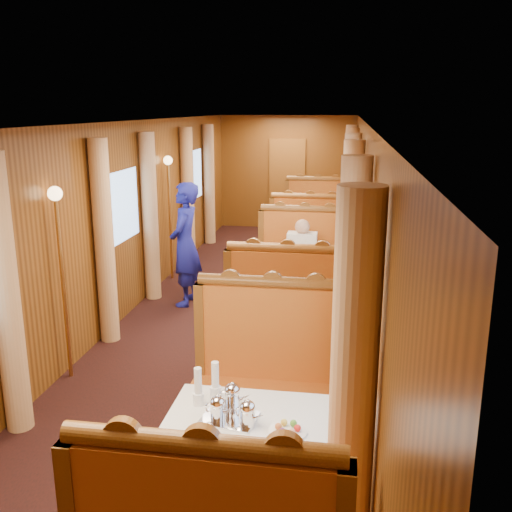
% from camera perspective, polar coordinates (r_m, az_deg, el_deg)
% --- Properties ---
extents(floor, '(3.00, 12.00, 0.01)m').
position_cam_1_polar(floor, '(7.36, -1.88, -6.62)').
color(floor, black).
rests_on(floor, ground).
extents(ceiling, '(3.00, 12.00, 0.01)m').
position_cam_1_polar(ceiling, '(6.86, -2.06, 13.25)').
color(ceiling, silver).
rests_on(ceiling, wall_left).
extents(wall_far, '(3.00, 0.01, 2.50)m').
position_cam_1_polar(wall_far, '(12.87, 3.14, 8.32)').
color(wall_far, brown).
rests_on(wall_far, floor).
extents(wall_left, '(0.01, 12.00, 2.50)m').
position_cam_1_polar(wall_left, '(7.43, -13.42, 3.25)').
color(wall_left, brown).
rests_on(wall_left, floor).
extents(wall_right, '(0.01, 12.00, 2.50)m').
position_cam_1_polar(wall_right, '(6.88, 10.41, 2.52)').
color(wall_right, brown).
rests_on(wall_right, floor).
extents(doorway_far, '(0.80, 0.04, 2.00)m').
position_cam_1_polar(doorway_far, '(12.87, 3.11, 7.20)').
color(doorway_far, brown).
rests_on(doorway_far, floor).
extents(table_near, '(1.05, 0.72, 0.75)m').
position_cam_1_polar(table_near, '(4.00, -0.72, -20.33)').
color(table_near, white).
rests_on(table_near, floor).
extents(banquette_near_aft, '(1.30, 0.55, 1.34)m').
position_cam_1_polar(banquette_near_aft, '(4.83, 1.36, -13.02)').
color(banquette_near_aft, '#A83812').
rests_on(banquette_near_aft, floor).
extents(table_mid, '(1.05, 0.72, 0.75)m').
position_cam_1_polar(table_mid, '(7.13, 4.04, -4.14)').
color(table_mid, white).
rests_on(table_mid, floor).
extents(banquette_mid_fwd, '(1.30, 0.55, 1.34)m').
position_cam_1_polar(banquette_mid_fwd, '(6.16, 3.20, -6.72)').
color(banquette_mid_fwd, '#A83812').
rests_on(banquette_mid_fwd, floor).
extents(banquette_mid_aft, '(1.30, 0.55, 1.34)m').
position_cam_1_polar(banquette_mid_aft, '(8.08, 4.68, -1.52)').
color(banquette_mid_aft, '#A83812').
rests_on(banquette_mid_aft, floor).
extents(table_far, '(1.05, 0.72, 0.75)m').
position_cam_1_polar(table_far, '(10.50, 5.73, 1.97)').
color(table_far, white).
rests_on(table_far, floor).
extents(banquette_far_fwd, '(1.30, 0.55, 1.34)m').
position_cam_1_polar(banquette_far_fwd, '(9.50, 5.37, 0.93)').
color(banquette_far_fwd, '#A83812').
rests_on(banquette_far_fwd, floor).
extents(banquette_far_aft, '(1.30, 0.55, 1.34)m').
position_cam_1_polar(banquette_far_aft, '(11.48, 6.05, 3.30)').
color(banquette_far_aft, '#A83812').
rests_on(banquette_far_aft, floor).
extents(tea_tray, '(0.38, 0.31, 0.01)m').
position_cam_1_polar(tea_tray, '(3.76, -2.71, -15.90)').
color(tea_tray, silver).
rests_on(tea_tray, table_near).
extents(teapot_left, '(0.18, 0.15, 0.13)m').
position_cam_1_polar(teapot_left, '(3.72, -3.84, -15.29)').
color(teapot_left, silver).
rests_on(teapot_left, tea_tray).
extents(teapot_right, '(0.20, 0.18, 0.13)m').
position_cam_1_polar(teapot_right, '(3.65, -0.84, -15.80)').
color(teapot_right, silver).
rests_on(teapot_right, tea_tray).
extents(teapot_back, '(0.18, 0.15, 0.14)m').
position_cam_1_polar(teapot_back, '(3.84, -2.38, -14.14)').
color(teapot_back, silver).
rests_on(teapot_back, tea_tray).
extents(fruit_plate, '(0.23, 0.23, 0.05)m').
position_cam_1_polar(fruit_plate, '(3.62, 3.20, -16.97)').
color(fruit_plate, white).
rests_on(fruit_plate, table_near).
extents(cup_inboard, '(0.08, 0.08, 0.26)m').
position_cam_1_polar(cup_inboard, '(3.89, -5.80, -13.21)').
color(cup_inboard, white).
rests_on(cup_inboard, table_near).
extents(cup_outboard, '(0.08, 0.08, 0.26)m').
position_cam_1_polar(cup_outboard, '(3.96, -4.08, -12.63)').
color(cup_outboard, white).
rests_on(cup_outboard, table_near).
extents(rose_vase_mid, '(0.06, 0.06, 0.36)m').
position_cam_1_polar(rose_vase_mid, '(6.94, 3.89, 0.11)').
color(rose_vase_mid, silver).
rests_on(rose_vase_mid, table_mid).
extents(rose_vase_far, '(0.06, 0.06, 0.36)m').
position_cam_1_polar(rose_vase_far, '(10.36, 5.95, 4.91)').
color(rose_vase_far, silver).
rests_on(rose_vase_far, table_far).
extents(curtain_left_near_b, '(0.22, 0.22, 2.35)m').
position_cam_1_polar(curtain_left_near_b, '(5.05, -23.73, -3.81)').
color(curtain_left_near_b, tan).
rests_on(curtain_left_near_b, floor).
extents(window_right_near, '(0.01, 1.20, 0.90)m').
position_cam_1_polar(window_right_near, '(3.46, 11.40, -6.29)').
color(window_right_near, '#83ADE1').
rests_on(window_right_near, wall_right).
extents(curtain_right_near_a, '(0.22, 0.22, 2.35)m').
position_cam_1_polar(curtain_right_near_a, '(2.87, 9.50, -16.93)').
color(curtain_right_near_a, tan).
rests_on(curtain_right_near_a, floor).
extents(curtain_right_near_b, '(0.22, 0.22, 2.35)m').
position_cam_1_polar(curtain_right_near_b, '(4.28, 9.43, -5.98)').
color(curtain_right_near_b, tan).
rests_on(curtain_right_near_b, floor).
extents(window_left_mid, '(0.01, 1.20, 0.90)m').
position_cam_1_polar(window_left_mid, '(7.39, -13.41, 4.77)').
color(window_left_mid, '#83ADE1').
rests_on(window_left_mid, wall_left).
extents(curtain_left_mid_a, '(0.22, 0.22, 2.35)m').
position_cam_1_polar(curtain_left_mid_a, '(6.70, -14.93, 1.27)').
color(curtain_left_mid_a, tan).
rests_on(curtain_left_mid_a, floor).
extents(curtain_left_mid_b, '(0.22, 0.22, 2.35)m').
position_cam_1_polar(curtain_left_mid_b, '(8.11, -10.54, 3.81)').
color(curtain_left_mid_b, tan).
rests_on(curtain_left_mid_b, floor).
extents(window_right_mid, '(0.01, 1.20, 0.90)m').
position_cam_1_polar(window_right_mid, '(6.84, 10.36, 4.16)').
color(window_right_mid, '#83ADE1').
rests_on(window_right_mid, wall_right).
extents(curtain_right_mid_a, '(0.22, 0.22, 2.35)m').
position_cam_1_polar(curtain_right_mid_a, '(6.13, 9.39, 0.37)').
color(curtain_right_mid_a, tan).
rests_on(curtain_right_mid_a, floor).
extents(curtain_right_mid_b, '(0.22, 0.22, 2.35)m').
position_cam_1_polar(curtain_right_mid_b, '(7.66, 9.37, 3.22)').
color(curtain_right_mid_b, tan).
rests_on(curtain_right_mid_b, floor).
extents(window_left_far, '(0.01, 1.20, 0.90)m').
position_cam_1_polar(window_left_far, '(10.67, -6.30, 8.02)').
color(window_left_far, '#83ADE1').
rests_on(window_left_far, wall_left).
extents(curtain_left_far_a, '(0.22, 0.22, 2.35)m').
position_cam_1_polar(curtain_left_far_a, '(9.94, -6.84, 5.91)').
color(curtain_left_far_a, tan).
rests_on(curtain_left_far_a, floor).
extents(curtain_left_far_b, '(0.22, 0.22, 2.35)m').
position_cam_1_polar(curtain_left_far_b, '(11.43, -4.72, 7.11)').
color(curtain_left_far_b, tan).
rests_on(curtain_left_far_b, floor).
extents(window_right_far, '(0.01, 1.20, 0.90)m').
position_cam_1_polar(window_right_far, '(10.30, 10.01, 7.65)').
color(window_right_far, '#83ADE1').
rests_on(window_right_far, wall_right).
extents(curtain_right_far_a, '(0.22, 0.22, 2.35)m').
position_cam_1_polar(curtain_right_far_a, '(9.57, 9.36, 5.49)').
color(curtain_right_far_a, tan).
rests_on(curtain_right_far_a, floor).
extents(curtain_right_far_b, '(0.22, 0.22, 2.35)m').
position_cam_1_polar(curtain_right_far_b, '(11.11, 9.35, 6.74)').
color(curtain_right_far_b, tan).
rests_on(curtain_right_far_b, floor).
extents(sconce_left_fore, '(0.14, 0.14, 1.95)m').
position_cam_1_polar(sconce_left_fore, '(5.81, -19.05, 1.08)').
color(sconce_left_fore, '#BF8C3F').
rests_on(sconce_left_fore, floor).
extents(sconce_right_fore, '(0.14, 0.14, 1.95)m').
position_cam_1_polar(sconce_right_fore, '(5.14, 9.73, -0.01)').
color(sconce_right_fore, '#BF8C3F').
rests_on(sconce_right_fore, floor).
extents(sconce_left_aft, '(0.14, 0.14, 1.95)m').
position_cam_1_polar(sconce_left_aft, '(8.99, -8.68, 6.29)').
color(sconce_left_aft, '#BF8C3F').
rests_on(sconce_left_aft, floor).
extents(sconce_right_aft, '(0.14, 0.14, 1.95)m').
position_cam_1_polar(sconce_right_aft, '(8.58, 9.56, 5.85)').
color(sconce_right_aft, '#BF8C3F').
rests_on(sconce_right_aft, floor).
extents(steward, '(0.41, 0.63, 1.70)m').
position_cam_1_polar(steward, '(7.85, -7.10, 1.15)').
color(steward, navy).
rests_on(steward, floor).
extents(passenger, '(0.40, 0.44, 0.76)m').
position_cam_1_polar(passenger, '(7.76, 4.59, 0.24)').
color(passenger, beige).
rests_on(passenger, banquette_mid_aft).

